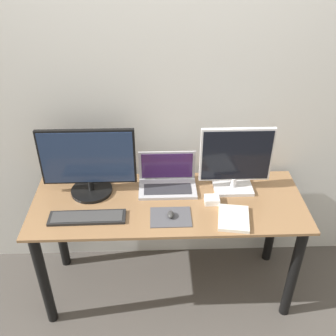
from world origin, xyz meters
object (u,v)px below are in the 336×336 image
(monitor_right, at_px, (236,160))
(power_brick, at_px, (212,200))
(monitor_left, at_px, (88,163))
(keyboard, at_px, (87,217))
(mouse, at_px, (171,215))
(book, at_px, (234,218))
(laptop, at_px, (168,179))

(monitor_right, xyz_separation_m, power_brick, (-0.15, -0.13, -0.19))
(monitor_left, xyz_separation_m, keyboard, (0.01, -0.25, -0.20))
(monitor_right, bearing_deg, monitor_left, -180.00)
(monitor_right, height_order, mouse, monitor_right)
(power_brick, bearing_deg, monitor_right, 42.04)
(mouse, bearing_deg, monitor_right, 33.04)
(monitor_left, distance_m, book, 0.90)
(power_brick, bearing_deg, book, -56.91)
(laptop, xyz_separation_m, keyboard, (-0.46, -0.30, -0.05))
(monitor_left, height_order, keyboard, monitor_left)
(book, bearing_deg, power_brick, 123.09)
(mouse, bearing_deg, monitor_left, 151.53)
(laptop, height_order, power_brick, laptop)
(monitor_right, distance_m, power_brick, 0.28)
(laptop, xyz_separation_m, book, (0.36, -0.33, -0.04))
(keyboard, bearing_deg, book, -2.57)
(monitor_left, bearing_deg, monitor_right, 0.00)
(monitor_right, relative_size, power_brick, 4.98)
(laptop, xyz_separation_m, power_brick, (0.26, -0.17, -0.03))
(mouse, distance_m, book, 0.36)
(monitor_left, height_order, book, monitor_left)
(monitor_right, bearing_deg, mouse, -146.96)
(monitor_right, distance_m, keyboard, 0.93)
(keyboard, relative_size, power_brick, 5.01)
(keyboard, distance_m, mouse, 0.47)
(monitor_left, relative_size, mouse, 9.32)
(book, bearing_deg, mouse, 174.70)
(monitor_left, relative_size, book, 2.33)
(book, distance_m, power_brick, 0.19)
(keyboard, relative_size, mouse, 7.18)
(mouse, distance_m, power_brick, 0.28)
(power_brick, bearing_deg, mouse, -153.37)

